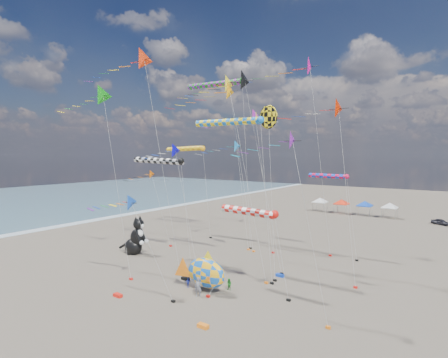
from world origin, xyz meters
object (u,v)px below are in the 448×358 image
person_adult (198,287)px  child_blue (188,283)px  parked_car (441,222)px  fish_inflatable (206,273)px  cat_inflatable (135,235)px  child_green (229,284)px

person_adult → child_blue: person_adult is taller
child_blue → parked_car: (18.92, 51.64, 0.08)m
fish_inflatable → cat_inflatable: bearing=163.5°
cat_inflatable → person_adult: (15.94, -6.06, -1.69)m
cat_inflatable → child_green: (17.48, -3.16, -2.01)m
child_blue → parked_car: bearing=29.3°
person_adult → child_green: 3.30m
fish_inflatable → child_blue: bearing=-172.4°
person_adult → child_blue: 2.57m
fish_inflatable → person_adult: 1.71m
cat_inflatable → fish_inflatable: cat_inflatable is taller
cat_inflatable → person_adult: bearing=-29.9°
person_adult → fish_inflatable: bearing=69.5°
child_green → child_blue: size_ratio=1.23×
parked_car → child_blue: bearing=-175.3°
fish_inflatable → child_blue: 2.49m
fish_inflatable → person_adult: size_ratio=3.25×
person_adult → parked_car: person_adult is taller
person_adult → child_green: (1.54, 2.90, -0.32)m
fish_inflatable → child_blue: size_ratio=6.11×
person_adult → parked_car: size_ratio=0.55×
fish_inflatable → child_blue: (-2.06, -0.27, -1.38)m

